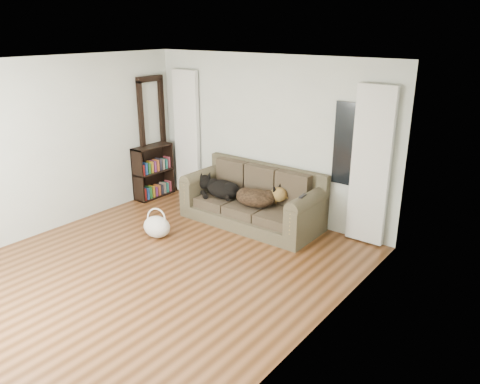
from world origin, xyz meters
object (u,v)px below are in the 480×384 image
Objects in this scene: sofa at (251,197)px; dog_black_lab at (221,189)px; dog_shepherd at (258,197)px; tote_bag at (157,227)px; bookshelf at (153,170)px.

sofa is 0.57m from dog_black_lab.
sofa reaches higher than dog_shepherd.
sofa is at bearing 19.57° from dog_black_lab.
tote_bag is 1.84m from bookshelf.
tote_bag is 0.46× the size of bookshelf.
sofa is at bearing 9.76° from bookshelf.
dog_shepherd is (0.73, 0.02, 0.01)m from dog_black_lab.
dog_shepherd is 2.33m from bookshelf.
sofa is at bearing -24.14° from dog_shepherd.
dog_shepherd reaches higher than dog_black_lab.
sofa is 0.17m from dog_shepherd.
bookshelf is (-2.17, -0.07, 0.05)m from sofa.
dog_black_lab is (-0.57, -0.06, 0.03)m from sofa.
dog_black_lab is 1.60m from bookshelf.
sofa is 2.32× the size of bookshelf.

